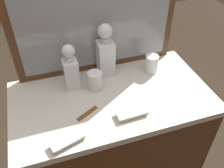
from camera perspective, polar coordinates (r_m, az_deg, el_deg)
dresser at (r=1.65m, az=0.00°, el=-14.64°), size 1.04×0.56×0.94m
dresser_mirror at (r=1.31m, az=-3.76°, el=16.29°), size 0.90×0.03×0.70m
crystal_decanter_far_right at (r=1.30m, az=-9.45°, el=2.99°), size 0.07×0.07×0.26m
crystal_decanter_center at (r=1.37m, az=-1.51°, el=6.74°), size 0.09×0.09×0.31m
crystal_tumbler_rear at (r=1.44m, az=9.04°, el=4.46°), size 0.07×0.07×0.11m
crystal_tumbler_front at (r=1.31m, az=-3.92°, el=0.62°), size 0.08×0.08×0.10m
silver_brush_far_right at (r=1.10m, az=-10.17°, el=-12.76°), size 0.16×0.10×0.02m
silver_brush_far_left at (r=1.19m, az=4.57°, el=-6.73°), size 0.15×0.07×0.02m
tortoiseshell_comb at (r=1.21m, az=-5.72°, el=-6.75°), size 0.12×0.08×0.01m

